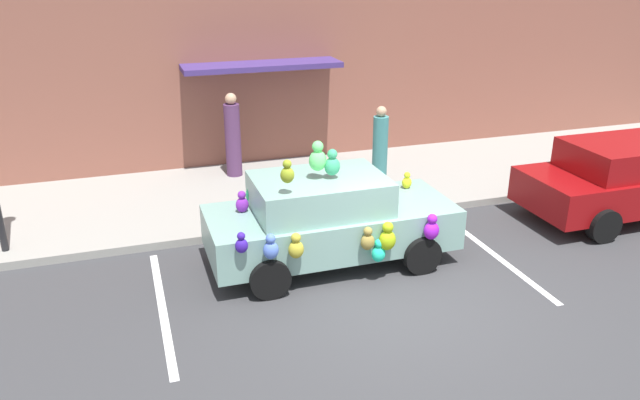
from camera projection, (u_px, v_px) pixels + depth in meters
name	position (u px, v px, depth m)	size (l,w,h in m)	color
ground_plane	(400.00, 304.00, 9.31)	(60.00, 60.00, 0.00)	#38383A
sidewalk	(304.00, 188.00, 13.69)	(24.00, 4.00, 0.15)	gray
storefront_building	(276.00, 33.00, 14.43)	(24.00, 1.25, 6.40)	brown
parking_stripe_front	(494.00, 254.00, 10.85)	(0.12, 3.60, 0.01)	silver
parking_stripe_rear	(162.00, 308.00, 9.20)	(0.12, 3.60, 0.01)	silver
plush_covered_car	(328.00, 219.00, 10.28)	(4.13, 2.02, 2.18)	#7CA599
parked_sedan_behind	(630.00, 178.00, 12.19)	(4.45, 1.99, 1.54)	maroon
teddy_bear_on_sidewalk	(339.00, 186.00, 12.81)	(0.30, 0.25, 0.58)	#9E723D
pedestrian_near_shopfront	(380.00, 152.00, 12.97)	(0.32, 0.32, 1.86)	teal
pedestrian_walking_past	(233.00, 137.00, 13.95)	(0.36, 0.36, 1.91)	#55325A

